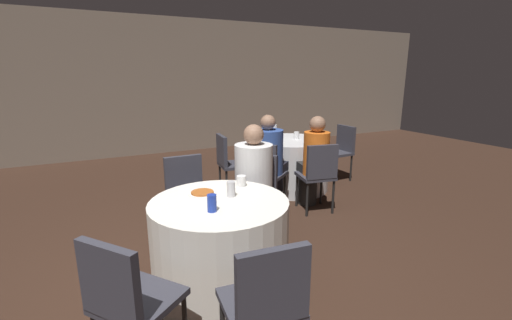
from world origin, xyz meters
TOP-DOWN VIEW (x-y plane):
  - ground_plane at (0.00, 0.00)m, footprint 16.00×16.00m
  - wall_back at (0.00, 5.01)m, footprint 16.00×0.06m
  - table_near at (0.20, -0.14)m, footprint 1.05×1.05m
  - table_far at (2.00, 1.72)m, footprint 1.10×1.10m
  - chair_near_northeast at (0.84, 0.54)m, footprint 0.57×0.57m
  - chair_near_north at (0.19, 0.80)m, footprint 0.40×0.41m
  - chair_near_southwest at (-0.54, -0.71)m, footprint 0.56×0.56m
  - chair_near_south at (0.10, -1.07)m, footprint 0.44×0.44m
  - chair_far_east at (2.96, 1.76)m, footprint 0.42×0.42m
  - chair_far_west at (1.05, 1.81)m, footprint 0.44×0.44m
  - chair_far_south at (1.80, 0.79)m, footprint 0.47×0.48m
  - chair_far_southwest at (1.25, 1.13)m, footprint 0.56×0.56m
  - person_orange_shirt at (1.84, 0.95)m, footprint 0.36×0.49m
  - person_blue_shirt at (1.37, 1.22)m, footprint 0.51×0.50m
  - person_white_shirt at (0.74, 0.43)m, footprint 0.50×0.50m
  - pizza_plate_near at (0.13, 0.07)m, footprint 0.22×0.22m
  - soda_can_silver at (0.32, -0.09)m, footprint 0.07×0.07m
  - soda_can_blue at (0.08, -0.30)m, footprint 0.07×0.07m
  - cup_near at (0.49, 0.11)m, footprint 0.08×0.08m
  - bottle_far at (1.78, 1.85)m, footprint 0.09×0.09m
  - cup_far at (2.09, 1.73)m, footprint 0.08×0.08m

SIDE VIEW (x-z plane):
  - ground_plane at x=0.00m, z-range 0.00..0.00m
  - table_near at x=0.20m, z-range 0.00..0.74m
  - table_far at x=2.00m, z-range 0.00..0.74m
  - chair_near_northeast at x=0.84m, z-range 0.10..0.97m
  - chair_near_north at x=0.19m, z-range 0.10..0.97m
  - chair_near_southwest at x=-0.54m, z-range 0.10..0.97m
  - chair_near_south at x=0.10m, z-range 0.10..0.97m
  - chair_far_east at x=2.96m, z-range 0.10..0.97m
  - chair_far_west at x=1.05m, z-range 0.10..0.97m
  - chair_far_south at x=1.80m, z-range 0.10..0.97m
  - chair_far_southwest at x=1.25m, z-range 0.10..0.97m
  - person_orange_shirt at x=1.84m, z-range 0.00..1.18m
  - person_blue_shirt at x=1.37m, z-range 0.03..1.22m
  - person_white_shirt at x=0.74m, z-range 0.02..1.23m
  - pizza_plate_near at x=0.13m, z-range 0.74..0.76m
  - cup_near at x=0.49m, z-range 0.74..0.83m
  - cup_far at x=2.09m, z-range 0.74..0.85m
  - soda_can_silver at x=0.32m, z-range 0.74..0.86m
  - soda_can_blue at x=0.08m, z-range 0.74..0.86m
  - bottle_far at x=1.78m, z-range 0.74..0.96m
  - wall_back at x=0.00m, z-range 0.00..2.80m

